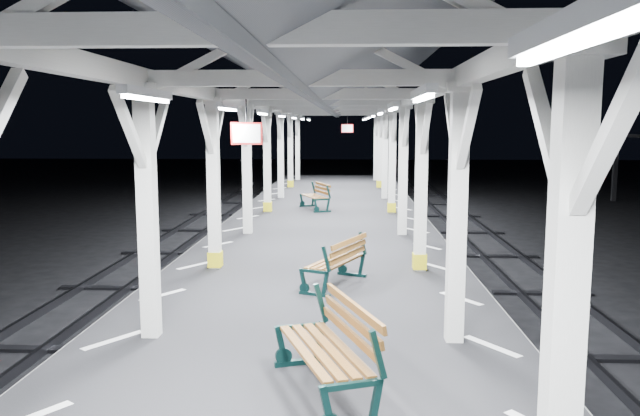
{
  "coord_description": "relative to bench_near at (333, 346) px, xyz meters",
  "views": [
    {
      "loc": [
        0.61,
        -9.92,
        3.8
      ],
      "look_at": [
        0.06,
        2.06,
        2.2
      ],
      "focal_mm": 35.0,
      "sensor_mm": 36.0,
      "label": 1
    }
  ],
  "objects": [
    {
      "name": "bench_far",
      "position": [
        -0.89,
        14.44,
        -0.05
      ],
      "size": [
        1.14,
        1.72,
        0.88
      ],
      "rotation": [
        0.0,
        0.0,
        0.37
      ],
      "color": "black",
      "rests_on": "platform"
    },
    {
      "name": "platform",
      "position": [
        -0.47,
        3.69,
        -1.02
      ],
      "size": [
        6.0,
        50.0,
        1.0
      ],
      "primitive_type": "cube",
      "color": "black",
      "rests_on": "ground"
    },
    {
      "name": "track_left",
      "position": [
        -5.47,
        3.69,
        -1.44
      ],
      "size": [
        2.2,
        60.0,
        0.16
      ],
      "color": "#2D2D33",
      "rests_on": "ground"
    },
    {
      "name": "bench_mid",
      "position": [
        -0.01,
        4.42,
        -0.06
      ],
      "size": [
        1.17,
        1.68,
        0.86
      ],
      "rotation": [
        0.0,
        0.0,
        -0.42
      ],
      "color": "black",
      "rests_on": "platform"
    },
    {
      "name": "canopy",
      "position": [
        -0.47,
        3.68,
        3.04
      ],
      "size": [
        5.4,
        49.0,
        4.65
      ],
      "color": "silver",
      "rests_on": "platform"
    },
    {
      "name": "ground",
      "position": [
        -0.47,
        3.69,
        -1.52
      ],
      "size": [
        120.0,
        120.0,
        0.0
      ],
      "primitive_type": "plane",
      "color": "black",
      "rests_on": "ground"
    },
    {
      "name": "hazard_stripes_left",
      "position": [
        -2.92,
        3.69,
        -0.52
      ],
      "size": [
        1.0,
        48.0,
        0.01
      ],
      "primitive_type": "cube",
      "color": "silver",
      "rests_on": "platform"
    },
    {
      "name": "track_right",
      "position": [
        4.53,
        3.69,
        -1.44
      ],
      "size": [
        2.2,
        60.0,
        0.16
      ],
      "color": "#2D2D33",
      "rests_on": "ground"
    },
    {
      "name": "bench_near",
      "position": [
        0.0,
        0.0,
        0.0
      ],
      "size": [
        1.23,
        1.92,
        0.98
      ],
      "rotation": [
        0.0,
        0.0,
        0.35
      ],
      "color": "black",
      "rests_on": "platform"
    },
    {
      "name": "hazard_stripes_right",
      "position": [
        1.98,
        3.69,
        -0.52
      ],
      "size": [
        1.0,
        48.0,
        0.01
      ],
      "primitive_type": "cube",
      "color": "silver",
      "rests_on": "platform"
    }
  ]
}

